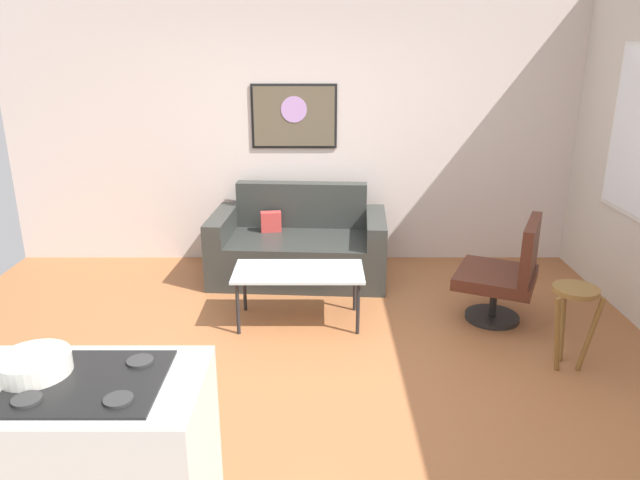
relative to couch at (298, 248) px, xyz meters
The scene contains 9 objects.
ground 1.91m from the couch, 83.65° to the right, with size 6.40×6.40×0.04m, color #9B5C35.
back_wall 1.25m from the couch, 69.42° to the left, with size 6.40×0.05×2.80m, color beige.
couch is the anchor object (origin of this frame).
coffee_table 1.03m from the couch, 88.13° to the right, with size 1.06×0.53×0.46m.
armchair 2.01m from the couch, 30.35° to the right, with size 0.82×0.83×0.89m.
bar_stool 2.64m from the couch, 41.68° to the right, with size 0.36×0.35×0.62m.
kitchen_counter 3.60m from the couch, 105.57° to the right, with size 1.41×0.61×0.96m.
mixing_bowl 3.60m from the couch, 105.43° to the right, with size 0.29×0.29×0.09m.
wall_painting 1.32m from the couch, 95.80° to the left, with size 0.86×0.03×0.64m.
Camera 1 is at (-0.00, -3.62, 2.21)m, focal length 33.18 mm.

